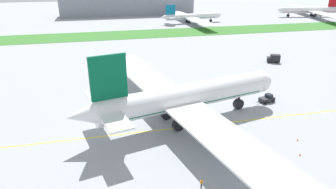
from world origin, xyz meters
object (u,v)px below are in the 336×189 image
Objects in this scene: airliner_foreground at (183,98)px; parked_airliner_far_centre at (311,10)px; pushback_tug at (267,98)px; parked_airliner_far_left at (191,17)px; service_truck_baggage_loader at (274,58)px; ground_crew_wingwalker_port at (270,168)px; ground_crew_marshaller_front at (201,182)px; traffic_cone_port_wing at (298,140)px; ground_crew_wingwalker_starboard at (188,114)px; traffic_cone_near_nose at (300,154)px.

airliner_foreground reaches higher than parked_airliner_far_centre.
parked_airliner_far_left reaches higher than pushback_tug.
parked_airliner_far_left reaches higher than service_truck_baggage_loader.
ground_crew_marshaller_front reaches higher than ground_crew_wingwalker_port.
ground_crew_wingwalker_port is 2.70× the size of traffic_cone_port_wing.
parked_airliner_far_left reaches higher than ground_crew_wingwalker_starboard.
pushback_tug is 24.57m from ground_crew_wingwalker_starboard.
airliner_foreground is 24.24m from ground_crew_marshaller_front.
service_truck_baggage_loader reaches higher than ground_crew_wingwalker_starboard.
ground_crew_marshaller_front is (-29.18, -29.78, -0.01)m from pushback_tug.
ground_crew_wingwalker_port is 160.41m from parked_airliner_far_left.
airliner_foreground is 27.51m from pushback_tug.
pushback_tug is at bearing -129.65° from parked_airliner_far_centre.
airliner_foreground is at bearing 135.58° from traffic_cone_near_nose.
service_truck_baggage_loader is (25.96, 53.83, 1.38)m from traffic_cone_port_wing.
pushback_tug is 3.52× the size of ground_crew_wingwalker_starboard.
traffic_cone_near_nose is 65.65m from service_truck_baggage_loader.
pushback_tug is 0.08× the size of parked_airliner_far_centre.
airliner_foreground is at bearing -138.48° from ground_crew_wingwalker_starboard.
traffic_cone_near_nose is at bearing 21.68° from ground_crew_wingwalker_port.
ground_crew_marshaller_front is 81.52m from service_truck_baggage_loader.
ground_crew_wingwalker_port is 207.85m from parked_airliner_far_centre.
parked_airliner_far_left is (42.70, 134.80, -2.22)m from airliner_foreground.
ground_crew_wingwalker_starboard is at bearing -169.45° from pushback_tug.
ground_crew_marshaller_front is 0.02× the size of parked_airliner_far_left.
airliner_foreground is 26.86m from traffic_cone_port_wing.
traffic_cone_port_wing is 0.11× the size of service_truck_baggage_loader.
airliner_foreground is at bearing 82.81° from ground_crew_marshaller_front.
service_truck_baggage_loader is 135.84m from parked_airliner_far_centre.
parked_airliner_far_centre is (141.29, 165.04, 3.91)m from ground_crew_marshaller_front.
ground_crew_wingwalker_starboard is 59.89m from service_truck_baggage_loader.
service_truck_baggage_loader is at bearing -86.69° from parked_airliner_far_left.
ground_crew_wingwalker_port is at bearing -118.60° from pushback_tug.
parked_airliner_far_centre is at bearing 52.07° from ground_crew_wingwalker_port.
ground_crew_marshaller_front is at bearing -175.29° from ground_crew_wingwalker_port.
ground_crew_marshaller_front is 217.30m from parked_airliner_far_centre.
ground_crew_wingwalker_port is (-15.62, -28.66, -0.06)m from pushback_tug.
airliner_foreground reaches higher than traffic_cone_near_nose.
pushback_tug is 26.17m from traffic_cone_near_nose.
ground_crew_wingwalker_port is 72.82m from service_truck_baggage_loader.
pushback_tug is 32.64m from ground_crew_wingwalker_port.
traffic_cone_near_nose is 5.88m from traffic_cone_port_wing.
service_truck_baggage_loader is (37.58, 62.37, 0.71)m from ground_crew_wingwalker_port.
airliner_foreground is at bearing 115.39° from ground_crew_wingwalker_port.
airliner_foreground is 50.08× the size of ground_crew_marshaller_front.
parked_airliner_far_left is at bearing 93.31° from service_truck_baggage_loader.
traffic_cone_port_wing is at bearing -37.80° from ground_crew_wingwalker_starboard.
airliner_foreground reaches higher than ground_crew_wingwalker_port.
parked_airliner_far_left is (20.48, 148.60, 3.90)m from traffic_cone_port_wing.
parked_airliner_far_left is at bearing 78.45° from ground_crew_wingwalker_port.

